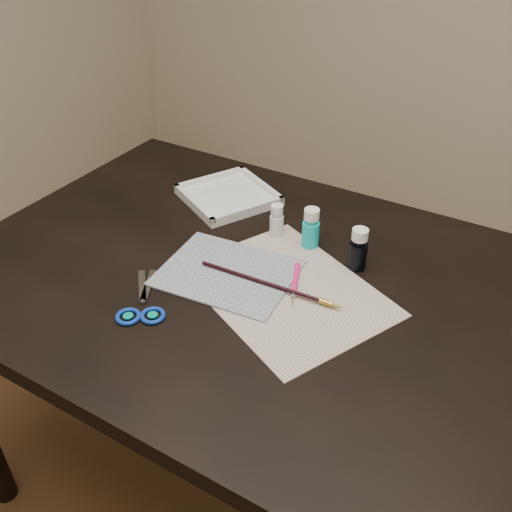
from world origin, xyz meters
The scene contains 11 objects.
ground centered at (0.00, 0.00, -0.01)m, with size 3.50×3.50×0.02m, color #422614.
table centered at (0.00, 0.00, 0.38)m, with size 1.30×0.90×0.75m, color black.
paper centered at (0.08, -0.01, 0.75)m, with size 0.40×0.31×0.00m, color silver.
canvas centered at (-0.05, -0.03, 0.75)m, with size 0.28×0.22×0.00m, color black.
paint_bottle_white centered at (-0.04, 0.16, 0.79)m, with size 0.03×0.03×0.08m, color silver.
paint_bottle_cyan centered at (0.05, 0.16, 0.80)m, with size 0.04×0.04×0.10m, color #13BDC6.
paint_bottle_navy centered at (0.17, 0.14, 0.80)m, with size 0.04×0.04×0.10m, color black.
paintbrush centered at (0.05, -0.02, 0.76)m, with size 0.33×0.01×0.01m, color black, non-canonical shape.
craft_knife centered at (0.09, 0.01, 0.76)m, with size 0.14×0.01×0.01m, color #F4197C, non-canonical shape.
scissors centered at (-0.16, -0.19, 0.76)m, with size 0.19×0.10×0.01m, color silver, non-canonical shape.
palette_tray centered at (-0.23, 0.24, 0.76)m, with size 0.21×0.21×0.03m, color white.
Camera 1 is at (0.49, -0.83, 1.48)m, focal length 40.00 mm.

